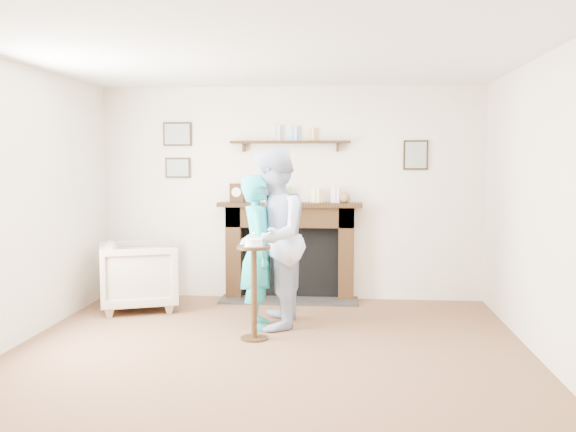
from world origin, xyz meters
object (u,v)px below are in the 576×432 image
Objects in this scene: armchair at (140,309)px; woman at (259,327)px; man at (272,327)px; pedestal_table at (254,274)px.

armchair is 1.56m from woman.
pedestal_table reaches higher than man.
man is 1.77× the size of pedestal_table.
pedestal_table is (-0.11, -0.44, 0.61)m from man.
armchair is at bearing 142.80° from pedestal_table.
woman is (1.42, -0.64, 0.00)m from armchair.
armchair is 0.83× the size of pedestal_table.
woman is 0.76m from pedestal_table.
pedestal_table is (0.02, -0.45, 0.61)m from woman.
armchair is at bearing 56.47° from woman.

